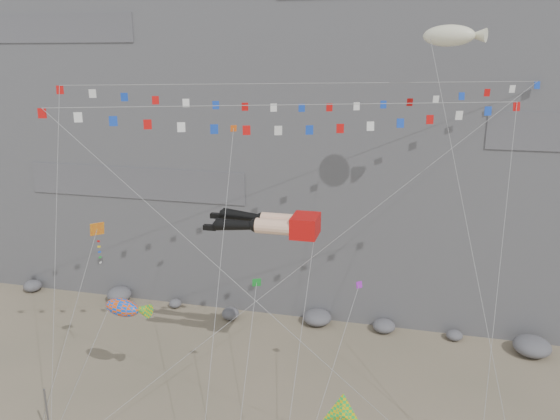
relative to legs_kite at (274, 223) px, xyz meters
name	(u,v)px	position (x,y,z in m)	size (l,w,h in m)	color
cliff	(347,42)	(1.28, 25.75, 12.23)	(80.00, 28.00, 50.00)	slate
talus_boulders	(317,318)	(1.28, 10.75, -12.17)	(60.00, 3.00, 1.20)	slate
anchor_pole_left	(48,417)	(-12.15, -9.17, -10.75)	(0.12, 0.12, 4.04)	slate
legs_kite	(274,223)	(0.00, 0.00, 0.00)	(8.30, 15.86, 19.39)	red
flag_banner_upper	(316,84)	(1.90, 4.39, 8.99)	(31.10, 21.91, 29.50)	red
flag_banner_lower	(294,105)	(1.92, -2.58, 8.09)	(25.82, 10.66, 24.28)	red
harlequin_kite	(97,230)	(-10.78, -4.10, 0.01)	(2.99, 7.11, 14.27)	red
fish_windsock	(122,308)	(-9.74, -3.60, -5.64)	(4.28, 7.14, 9.67)	#F7510C
delta_kite	(342,415)	(6.12, -9.71, -6.94)	(4.19, 5.12, 8.12)	yellow
blimp_windsock	(449,36)	(10.52, 4.35, 12.04)	(7.57, 13.67, 28.17)	#F7F3CB
small_kite_a	(233,139)	(-3.15, 1.07, 5.43)	(2.67, 14.46, 23.47)	#E55613
small_kite_b	(358,290)	(5.90, -1.38, -3.60)	(3.09, 11.94, 14.92)	purple
small_kite_c	(256,285)	(-0.25, -3.46, -3.03)	(1.63, 9.71, 13.39)	#16952C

